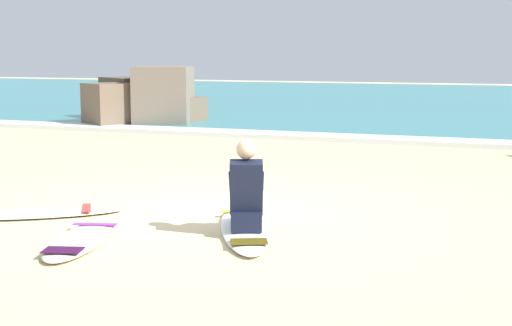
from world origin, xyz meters
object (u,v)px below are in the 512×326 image
surfer_seated (246,194)px  surfboard_spare_near (40,213)px  surfboard_main (245,227)px  surfboard_spare_far (81,239)px

surfer_seated → surfboard_spare_near: 2.63m
surfboard_main → surfer_seated: size_ratio=2.45×
surfer_seated → surfboard_spare_near: surfer_seated is taller
surfboard_main → surfer_seated: (0.07, -0.14, 0.40)m
surfboard_spare_far → surfboard_main: bearing=37.2°
surfer_seated → surfboard_spare_far: bearing=-148.1°
surfer_seated → surfboard_spare_far: (-1.45, -0.90, -0.40)m
surfboard_main → surfboard_spare_far: bearing=-142.8°
surfboard_spare_near → surfboard_spare_far: size_ratio=1.05×
surfboard_main → surfboard_spare_far: (-1.37, -1.04, 0.00)m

